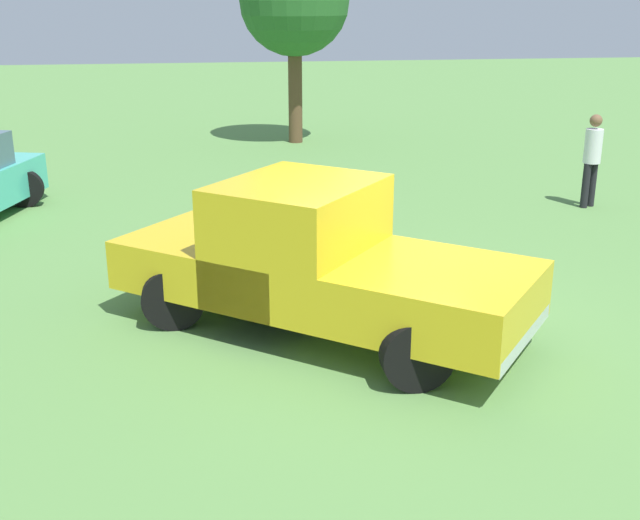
# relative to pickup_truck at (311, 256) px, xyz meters

# --- Properties ---
(ground_plane) EXTENTS (80.00, 80.00, 0.00)m
(ground_plane) POSITION_rel_pickup_truck_xyz_m (0.96, 0.02, -0.92)
(ground_plane) COLOR #5B8C47
(pickup_truck) EXTENTS (5.01, 4.53, 1.80)m
(pickup_truck) POSITION_rel_pickup_truck_xyz_m (0.00, 0.00, 0.00)
(pickup_truck) COLOR black
(pickup_truck) RESTS_ON ground_plane
(person_bystander) EXTENTS (0.43, 0.43, 1.75)m
(person_bystander) POSITION_rel_pickup_truck_xyz_m (6.02, 4.93, 0.07)
(person_bystander) COLOR black
(person_bystander) RESTS_ON ground_plane
(tree_back_left) EXTENTS (2.86, 2.86, 5.13)m
(tree_back_left) POSITION_rel_pickup_truck_xyz_m (1.42, 12.69, 2.74)
(tree_back_left) COLOR brown
(tree_back_left) RESTS_ON ground_plane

